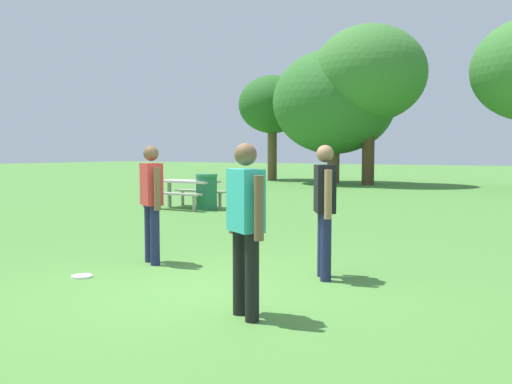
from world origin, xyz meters
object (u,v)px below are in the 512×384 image
person_thrower (246,218)px  person_catcher (152,196)px  frisbee (82,276)px  trash_can_further_along (207,192)px  person_bystander (325,202)px  picnic_table_near (188,188)px  tree_far_right (369,74)px  tree_tall_left (272,105)px  tree_broad_center (334,102)px

person_thrower → person_catcher: bearing=148.9°
frisbee → trash_can_further_along: 8.09m
person_bystander → picnic_table_near: 8.90m
person_thrower → person_bystander: bearing=90.9°
person_catcher → picnic_table_near: person_catcher is taller
picnic_table_near → trash_can_further_along: bearing=-2.4°
trash_can_further_along → tree_far_right: 13.53m
person_catcher → tree_tall_left: size_ratio=0.29×
person_bystander → picnic_table_near: size_ratio=0.95×
tree_far_right → tree_tall_left: bearing=163.2°
person_bystander → person_catcher: bearing=-171.3°
person_catcher → trash_can_further_along: (-3.59, 6.22, -0.46)m
trash_can_further_along → tree_tall_left: size_ratio=0.17×
person_bystander → tree_broad_center: tree_broad_center is taller
person_catcher → frisbee: person_catcher is taller
frisbee → tree_far_right: bearing=99.8°
tree_broad_center → person_bystander: bearing=-67.2°
person_bystander → tree_far_right: (-6.07, 18.58, 4.13)m
frisbee → picnic_table_near: 8.42m
person_thrower → person_catcher: same height
person_catcher → person_bystander: 2.47m
person_catcher → tree_tall_left: bearing=115.1°
frisbee → picnic_table_near: picnic_table_near is taller
picnic_table_near → frisbee: bearing=-61.0°
trash_can_further_along → picnic_table_near: bearing=177.6°
frisbee → trash_can_further_along: trash_can_further_along is taller
picnic_table_near → tree_broad_center: bearing=95.5°
picnic_table_near → tree_far_right: tree_far_right is taller
tree_far_right → person_bystander: bearing=-71.9°
person_thrower → tree_far_right: tree_far_right is taller
person_thrower → person_bystander: same height
person_bystander → frisbee: 3.14m
person_bystander → tree_tall_left: size_ratio=0.29×
person_bystander → tree_broad_center: size_ratio=0.25×
frisbee → picnic_table_near: size_ratio=0.15×
person_bystander → frisbee: person_bystander is taller
person_thrower → tree_far_right: bearing=106.6°
person_thrower → frisbee: 2.83m
tree_tall_left → tree_far_right: 6.48m
person_thrower → trash_can_further_along: bearing=128.2°
frisbee → trash_can_further_along: (-3.42, 7.32, 0.47)m
person_bystander → tree_far_right: tree_far_right is taller
trash_can_further_along → tree_broad_center: 13.63m
person_thrower → tree_broad_center: tree_broad_center is taller
tree_tall_left → tree_far_right: bearing=-16.8°
person_catcher → picnic_table_near: size_ratio=0.95×
person_thrower → tree_far_right: size_ratio=0.22×
person_catcher → picnic_table_near: bearing=124.2°
trash_can_further_along → tree_tall_left: 16.23m
person_catcher → person_bystander: size_ratio=1.00×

